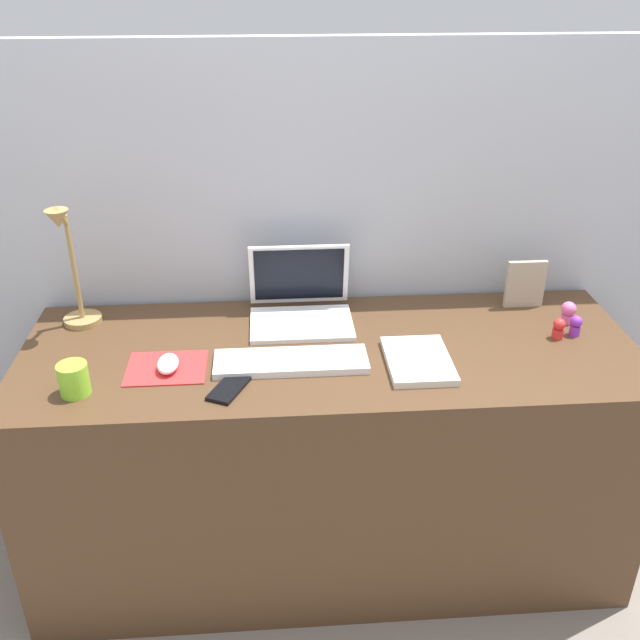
{
  "coord_description": "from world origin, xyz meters",
  "views": [
    {
      "loc": [
        -0.16,
        -1.72,
        1.74
      ],
      "look_at": [
        -0.03,
        0.0,
        0.83
      ],
      "focal_mm": 40.11,
      "sensor_mm": 36.0,
      "label": 1
    }
  ],
  "objects_px": {
    "picture_frame": "(525,284)",
    "toy_figurine_purple": "(576,325)",
    "laptop": "(300,301)",
    "notebook_pad": "(418,361)",
    "coffee_mug": "(74,379)",
    "cell_phone": "(229,389)",
    "mouse": "(168,364)",
    "toy_figurine_pink": "(568,312)",
    "keyboard": "(291,362)",
    "desk_lamp": "(71,271)",
    "toy_figurine_red": "(559,328)"
  },
  "relations": [
    {
      "from": "desk_lamp",
      "to": "notebook_pad",
      "type": "relative_size",
      "value": 1.59
    },
    {
      "from": "cell_phone",
      "to": "toy_figurine_red",
      "type": "relative_size",
      "value": 2.09
    },
    {
      "from": "mouse",
      "to": "notebook_pad",
      "type": "xyz_separation_m",
      "value": [
        0.66,
        -0.02,
        -0.01
      ]
    },
    {
      "from": "laptop",
      "to": "toy_figurine_pink",
      "type": "xyz_separation_m",
      "value": [
        0.79,
        -0.09,
        -0.02
      ]
    },
    {
      "from": "mouse",
      "to": "toy_figurine_pink",
      "type": "xyz_separation_m",
      "value": [
        1.15,
        0.19,
        0.01
      ]
    },
    {
      "from": "coffee_mug",
      "to": "toy_figurine_pink",
      "type": "height_order",
      "value": "coffee_mug"
    },
    {
      "from": "notebook_pad",
      "to": "toy_figurine_pink",
      "type": "distance_m",
      "value": 0.53
    },
    {
      "from": "cell_phone",
      "to": "coffee_mug",
      "type": "xyz_separation_m",
      "value": [
        -0.38,
        0.01,
        0.04
      ]
    },
    {
      "from": "laptop",
      "to": "picture_frame",
      "type": "height_order",
      "value": "laptop"
    },
    {
      "from": "picture_frame",
      "to": "toy_figurine_purple",
      "type": "distance_m",
      "value": 0.22
    },
    {
      "from": "cell_phone",
      "to": "picture_frame",
      "type": "distance_m",
      "value": 0.98
    },
    {
      "from": "toy_figurine_pink",
      "to": "toy_figurine_purple",
      "type": "bearing_deg",
      "value": -95.85
    },
    {
      "from": "cell_phone",
      "to": "toy_figurine_pink",
      "type": "distance_m",
      "value": 1.03
    },
    {
      "from": "mouse",
      "to": "toy_figurine_purple",
      "type": "height_order",
      "value": "toy_figurine_purple"
    },
    {
      "from": "laptop",
      "to": "keyboard",
      "type": "height_order",
      "value": "laptop"
    },
    {
      "from": "keyboard",
      "to": "mouse",
      "type": "xyz_separation_m",
      "value": [
        -0.32,
        -0.0,
        0.01
      ]
    },
    {
      "from": "laptop",
      "to": "picture_frame",
      "type": "bearing_deg",
      "value": 2.24
    },
    {
      "from": "desk_lamp",
      "to": "mouse",
      "type": "bearing_deg",
      "value": -42.93
    },
    {
      "from": "mouse",
      "to": "notebook_pad",
      "type": "relative_size",
      "value": 0.4
    },
    {
      "from": "picture_frame",
      "to": "toy_figurine_purple",
      "type": "height_order",
      "value": "picture_frame"
    },
    {
      "from": "notebook_pad",
      "to": "laptop",
      "type": "bearing_deg",
      "value": 136.05
    },
    {
      "from": "keyboard",
      "to": "toy_figurine_red",
      "type": "relative_size",
      "value": 6.69
    },
    {
      "from": "desk_lamp",
      "to": "toy_figurine_purple",
      "type": "xyz_separation_m",
      "value": [
        1.43,
        -0.15,
        -0.15
      ]
    },
    {
      "from": "laptop",
      "to": "mouse",
      "type": "distance_m",
      "value": 0.46
    },
    {
      "from": "desk_lamp",
      "to": "coffee_mug",
      "type": "relative_size",
      "value": 4.57
    },
    {
      "from": "coffee_mug",
      "to": "toy_figurine_purple",
      "type": "bearing_deg",
      "value": 8.43
    },
    {
      "from": "mouse",
      "to": "toy_figurine_pink",
      "type": "bearing_deg",
      "value": 9.23
    },
    {
      "from": "desk_lamp",
      "to": "notebook_pad",
      "type": "distance_m",
      "value": 1.0
    },
    {
      "from": "laptop",
      "to": "picture_frame",
      "type": "distance_m",
      "value": 0.69
    },
    {
      "from": "laptop",
      "to": "cell_phone",
      "type": "xyz_separation_m",
      "value": [
        -0.2,
        -0.38,
        -0.05
      ]
    },
    {
      "from": "keyboard",
      "to": "picture_frame",
      "type": "height_order",
      "value": "picture_frame"
    },
    {
      "from": "mouse",
      "to": "toy_figurine_pink",
      "type": "distance_m",
      "value": 1.17
    },
    {
      "from": "notebook_pad",
      "to": "toy_figurine_red",
      "type": "bearing_deg",
      "value": 14.82
    },
    {
      "from": "mouse",
      "to": "toy_figurine_purple",
      "type": "relative_size",
      "value": 1.57
    },
    {
      "from": "mouse",
      "to": "notebook_pad",
      "type": "height_order",
      "value": "mouse"
    },
    {
      "from": "notebook_pad",
      "to": "coffee_mug",
      "type": "height_order",
      "value": "coffee_mug"
    },
    {
      "from": "toy_figurine_pink",
      "to": "toy_figurine_purple",
      "type": "distance_m",
      "value": 0.08
    },
    {
      "from": "laptop",
      "to": "toy_figurine_purple",
      "type": "height_order",
      "value": "laptop"
    },
    {
      "from": "laptop",
      "to": "toy_figurine_pink",
      "type": "height_order",
      "value": "laptop"
    },
    {
      "from": "toy_figurine_purple",
      "to": "toy_figurine_red",
      "type": "distance_m",
      "value": 0.06
    },
    {
      "from": "cell_phone",
      "to": "laptop",
      "type": "bearing_deg",
      "value": 87.99
    },
    {
      "from": "cell_phone",
      "to": "notebook_pad",
      "type": "xyz_separation_m",
      "value": [
        0.5,
        0.09,
        0.01
      ]
    },
    {
      "from": "notebook_pad",
      "to": "coffee_mug",
      "type": "distance_m",
      "value": 0.89
    },
    {
      "from": "laptop",
      "to": "keyboard",
      "type": "distance_m",
      "value": 0.28
    },
    {
      "from": "laptop",
      "to": "mouse",
      "type": "height_order",
      "value": "laptop"
    },
    {
      "from": "toy_figurine_purple",
      "to": "toy_figurine_pink",
      "type": "bearing_deg",
      "value": 84.15
    },
    {
      "from": "notebook_pad",
      "to": "toy_figurine_purple",
      "type": "bearing_deg",
      "value": 14.71
    },
    {
      "from": "toy_figurine_pink",
      "to": "cell_phone",
      "type": "bearing_deg",
      "value": -163.46
    },
    {
      "from": "desk_lamp",
      "to": "toy_figurine_pink",
      "type": "distance_m",
      "value": 1.44
    },
    {
      "from": "mouse",
      "to": "picture_frame",
      "type": "height_order",
      "value": "picture_frame"
    }
  ]
}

